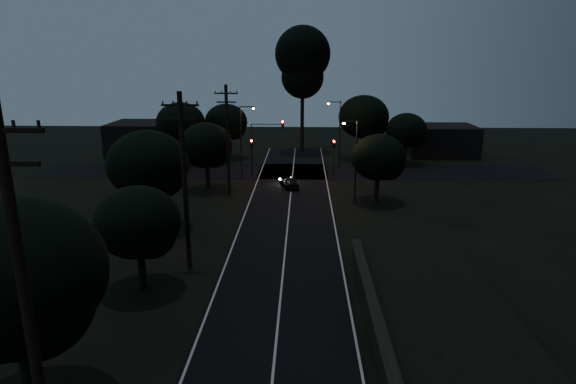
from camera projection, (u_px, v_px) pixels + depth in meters
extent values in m
cube|color=black|center=(287.00, 230.00, 37.23)|extent=(8.00, 70.00, 0.02)
cube|color=black|center=(293.00, 171.00, 56.48)|extent=(60.00, 8.00, 0.02)
cube|color=beige|center=(287.00, 230.00, 37.23)|extent=(0.12, 70.00, 0.01)
cube|color=beige|center=(239.00, 229.00, 37.34)|extent=(0.12, 70.00, 0.01)
cube|color=beige|center=(336.00, 230.00, 37.11)|extent=(0.12, 70.00, 0.01)
cube|color=black|center=(389.00, 382.00, 18.59)|extent=(0.40, 26.00, 1.50)
cube|color=black|center=(390.00, 364.00, 18.38)|extent=(0.55, 26.00, 0.10)
cylinder|color=black|center=(30.00, 326.00, 12.70)|extent=(0.30, 0.30, 12.00)
cube|color=black|center=(3.00, 164.00, 11.52)|extent=(1.80, 0.12, 0.12)
cylinder|color=black|center=(185.00, 183.00, 29.20)|extent=(0.30, 0.30, 11.00)
cube|color=black|center=(180.00, 105.00, 27.94)|extent=(2.20, 0.12, 0.12)
cube|color=black|center=(181.00, 119.00, 28.16)|extent=(1.80, 0.12, 0.12)
cylinder|color=black|center=(228.00, 141.00, 45.64)|extent=(0.30, 0.30, 10.50)
cube|color=black|center=(226.00, 93.00, 44.44)|extent=(2.20, 0.12, 0.12)
cube|color=black|center=(226.00, 102.00, 44.66)|extent=(1.80, 0.12, 0.12)
cylinder|color=black|center=(27.00, 374.00, 17.85)|extent=(0.44, 0.44, 3.06)
ellipsoid|color=black|center=(10.00, 275.00, 16.77)|extent=(6.58, 6.58, 5.59)
sphere|color=black|center=(35.00, 302.00, 16.28)|extent=(3.95, 3.95, 3.95)
cylinder|color=black|center=(142.00, 270.00, 27.55)|extent=(0.44, 0.44, 2.25)
ellipsoid|color=black|center=(138.00, 222.00, 26.77)|extent=(4.77, 4.77, 4.06)
sphere|color=black|center=(151.00, 233.00, 26.41)|extent=(2.86, 2.86, 2.86)
cylinder|color=black|center=(152.00, 211.00, 37.18)|extent=(0.44, 0.44, 2.82)
ellipsoid|color=black|center=(148.00, 165.00, 36.19)|extent=(6.10, 6.10, 5.18)
sphere|color=black|center=(160.00, 174.00, 35.73)|extent=(3.66, 3.66, 3.66)
cylinder|color=black|center=(207.00, 177.00, 48.72)|extent=(0.44, 0.44, 2.49)
ellipsoid|color=black|center=(206.00, 145.00, 47.85)|extent=(5.31, 5.31, 4.51)
sphere|color=black|center=(215.00, 152.00, 47.45)|extent=(3.18, 3.18, 3.18)
cylinder|color=black|center=(227.00, 148.00, 64.12)|extent=(0.44, 0.44, 2.62)
ellipsoid|color=black|center=(226.00, 122.00, 63.20)|extent=(5.62, 5.62, 4.78)
sphere|color=black|center=(233.00, 127.00, 62.78)|extent=(3.37, 3.37, 3.37)
cylinder|color=black|center=(182.00, 152.00, 60.39)|extent=(0.44, 0.44, 2.85)
ellipsoid|color=black|center=(181.00, 123.00, 59.40)|extent=(6.01, 6.01, 5.11)
sphere|color=black|center=(188.00, 129.00, 58.95)|extent=(3.61, 3.61, 3.61)
cylinder|color=black|center=(362.00, 147.00, 63.50)|extent=(0.44, 0.44, 3.04)
ellipsoid|color=black|center=(364.00, 117.00, 62.43)|extent=(6.55, 6.55, 5.57)
sphere|color=black|center=(373.00, 122.00, 61.94)|extent=(3.93, 3.93, 3.93)
cylinder|color=black|center=(405.00, 154.00, 60.55)|extent=(0.44, 0.44, 2.34)
ellipsoid|color=black|center=(406.00, 130.00, 59.73)|extent=(4.99, 4.99, 4.24)
sphere|color=black|center=(414.00, 135.00, 59.36)|extent=(2.99, 2.99, 2.99)
cylinder|color=black|center=(377.00, 189.00, 44.37)|extent=(0.44, 0.44, 2.33)
ellipsoid|color=black|center=(378.00, 157.00, 43.56)|extent=(4.94, 4.94, 4.20)
sphere|color=black|center=(388.00, 164.00, 43.19)|extent=(2.96, 2.96, 2.96)
cylinder|color=black|center=(302.00, 118.00, 67.70)|extent=(0.50, 0.50, 9.45)
sphere|color=black|center=(303.00, 54.00, 65.37)|extent=(7.56, 7.56, 7.56)
sphere|color=black|center=(303.00, 77.00, 66.20)|extent=(5.84, 5.84, 5.84)
cube|color=black|center=(150.00, 138.00, 66.15)|extent=(10.00, 8.00, 4.40)
cube|color=black|center=(440.00, 140.00, 65.92)|extent=(9.00, 7.00, 4.00)
cylinder|color=black|center=(252.00, 161.00, 54.28)|extent=(0.12, 0.12, 3.20)
cube|color=black|center=(252.00, 143.00, 53.73)|extent=(0.28, 0.22, 0.90)
sphere|color=#FF0705|center=(251.00, 141.00, 53.52)|extent=(0.22, 0.22, 0.22)
cylinder|color=black|center=(333.00, 162.00, 53.99)|extent=(0.12, 0.12, 3.20)
cube|color=black|center=(334.00, 144.00, 53.44)|extent=(0.28, 0.22, 0.90)
sphere|color=#FF0705|center=(334.00, 141.00, 53.23)|extent=(0.22, 0.22, 0.22)
cylinder|color=black|center=(252.00, 153.00, 54.03)|extent=(0.12, 0.12, 5.00)
cube|color=black|center=(283.00, 124.00, 53.04)|extent=(0.28, 0.22, 0.90)
sphere|color=#FF0705|center=(283.00, 122.00, 52.83)|extent=(0.22, 0.22, 0.22)
cube|color=black|center=(267.00, 124.00, 53.09)|extent=(3.50, 0.08, 0.08)
cylinder|color=black|center=(241.00, 143.00, 51.73)|extent=(0.16, 0.16, 8.00)
cube|color=black|center=(247.00, 107.00, 50.66)|extent=(1.40, 0.10, 0.10)
cube|color=black|center=(253.00, 107.00, 50.66)|extent=(0.35, 0.22, 0.12)
sphere|color=orange|center=(253.00, 108.00, 50.68)|extent=(0.26, 0.26, 0.26)
cylinder|color=black|center=(340.00, 135.00, 57.17)|extent=(0.16, 0.16, 8.00)
cube|color=black|center=(335.00, 102.00, 56.14)|extent=(1.40, 0.10, 0.10)
cube|color=black|center=(329.00, 102.00, 56.18)|extent=(0.35, 0.22, 0.12)
sphere|color=orange|center=(329.00, 103.00, 56.20)|extent=(0.26, 0.26, 0.26)
cylinder|color=black|center=(356.00, 162.00, 43.74)|extent=(0.16, 0.16, 7.50)
cube|color=black|center=(351.00, 121.00, 42.78)|extent=(1.20, 0.10, 0.10)
cube|color=black|center=(344.00, 122.00, 42.81)|extent=(0.35, 0.22, 0.12)
sphere|color=orange|center=(344.00, 123.00, 42.84)|extent=(0.26, 0.26, 0.26)
imported|color=black|center=(289.00, 182.00, 49.23)|extent=(2.29, 3.58, 1.13)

